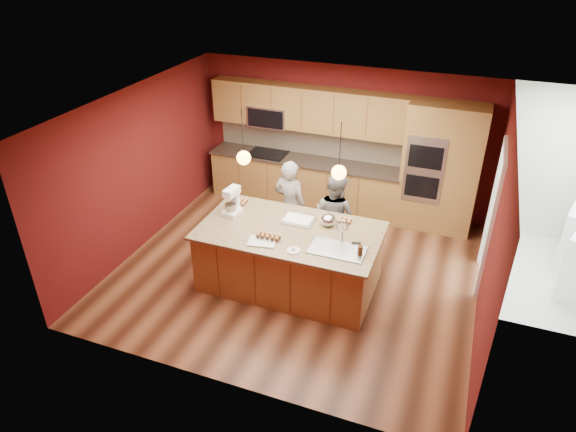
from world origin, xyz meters
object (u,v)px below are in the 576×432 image
at_px(island, 291,257).
at_px(person_right, 334,216).
at_px(stand_mixer, 232,203).
at_px(person_left, 290,206).
at_px(mixing_bowl, 328,220).

bearing_deg(island, person_right, 69.00).
bearing_deg(stand_mixer, island, -1.39).
distance_m(island, stand_mixer, 1.21).
distance_m(island, person_left, 1.11).
relative_size(island, mixing_bowl, 11.92).
height_order(person_left, stand_mixer, person_left).
xyz_separation_m(stand_mixer, mixing_bowl, (1.48, 0.16, -0.09)).
relative_size(island, person_left, 1.66).
bearing_deg(person_right, person_left, 19.65).
height_order(person_left, person_right, person_left).
xyz_separation_m(island, mixing_bowl, (0.47, 0.32, 0.56)).
height_order(island, mixing_bowl, island).
height_order(stand_mixer, mixing_bowl, stand_mixer).
distance_m(person_right, mixing_bowl, 0.75).
bearing_deg(mixing_bowl, stand_mixer, -173.78).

